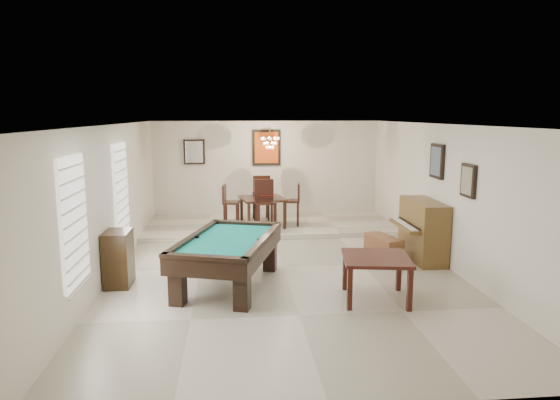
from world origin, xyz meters
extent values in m
cube|color=beige|center=(0.00, 0.00, -0.01)|extent=(6.00, 9.00, 0.02)
cube|color=silver|center=(0.00, 4.50, 1.30)|extent=(6.00, 0.04, 2.60)
cube|color=silver|center=(0.00, -4.50, 1.30)|extent=(6.00, 0.04, 2.60)
cube|color=silver|center=(-3.00, 0.00, 1.30)|extent=(0.04, 9.00, 2.60)
cube|color=silver|center=(3.00, 0.00, 1.30)|extent=(0.04, 9.00, 2.60)
cube|color=white|center=(0.00, 0.00, 2.60)|extent=(6.00, 9.00, 0.04)
cube|color=beige|center=(0.00, 3.25, 0.06)|extent=(6.00, 2.50, 0.12)
cube|color=white|center=(-2.97, -2.20, 1.40)|extent=(0.06, 1.00, 1.70)
cube|color=white|center=(-2.97, 0.60, 1.40)|extent=(0.06, 1.00, 1.70)
cube|color=brown|center=(1.94, 0.18, 0.24)|extent=(0.57, 0.94, 0.49)
cube|color=black|center=(-2.78, -0.73, 0.45)|extent=(0.40, 0.61, 0.91)
cube|color=#D84C14|center=(0.00, 4.46, 1.90)|extent=(0.75, 0.06, 0.95)
cube|color=white|center=(-1.90, 4.46, 1.80)|extent=(0.55, 0.06, 0.65)
cube|color=slate|center=(2.96, 0.30, 1.90)|extent=(0.06, 0.55, 0.65)
cube|color=gray|center=(2.96, -1.00, 1.70)|extent=(0.06, 0.45, 0.55)
camera|label=1|loc=(-0.88, -8.79, 2.78)|focal=32.00mm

